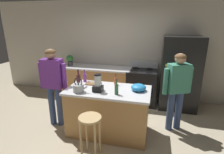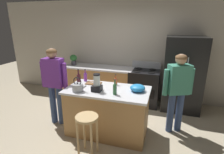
% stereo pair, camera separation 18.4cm
% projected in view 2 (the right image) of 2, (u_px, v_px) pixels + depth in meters
% --- Properties ---
extents(ground_plane, '(14.00, 14.00, 0.00)m').
position_uv_depth(ground_plane, '(108.00, 132.00, 3.60)').
color(ground_plane, beige).
extents(back_wall, '(8.00, 0.10, 2.70)m').
position_uv_depth(back_wall, '(129.00, 51.00, 4.98)').
color(back_wall, beige).
rests_on(back_wall, ground_plane).
extents(kitchen_island, '(1.57, 0.83, 0.92)m').
position_uv_depth(kitchen_island, '(107.00, 111.00, 3.47)').
color(kitchen_island, '#B7844C').
rests_on(kitchen_island, ground_plane).
extents(back_counter_run, '(2.00, 0.64, 0.92)m').
position_uv_depth(back_counter_run, '(98.00, 82.00, 5.10)').
color(back_counter_run, '#B7844C').
rests_on(back_counter_run, ground_plane).
extents(refrigerator, '(0.90, 0.73, 1.81)m').
position_uv_depth(refrigerator, '(183.00, 75.00, 4.30)').
color(refrigerator, black).
rests_on(refrigerator, ground_plane).
extents(stove_range, '(0.76, 0.65, 1.10)m').
position_uv_depth(stove_range, '(144.00, 87.00, 4.71)').
color(stove_range, black).
rests_on(stove_range, ground_plane).
extents(person_by_island_left, '(0.59, 0.23, 1.63)m').
position_uv_depth(person_by_island_left, '(54.00, 80.00, 3.65)').
color(person_by_island_left, '#384C7A').
rests_on(person_by_island_left, ground_plane).
extents(person_by_sink_right, '(0.57, 0.37, 1.58)m').
position_uv_depth(person_by_sink_right, '(178.00, 87.00, 3.36)').
color(person_by_sink_right, '#384C7A').
rests_on(person_by_sink_right, ground_plane).
extents(bar_stool, '(0.36, 0.36, 0.72)m').
position_uv_depth(bar_stool, '(87.00, 126.00, 2.82)').
color(bar_stool, tan).
rests_on(bar_stool, ground_plane).
extents(potted_plant, '(0.20, 0.20, 0.30)m').
position_uv_depth(potted_plant, '(74.00, 59.00, 5.12)').
color(potted_plant, '#4C4C51').
rests_on(potted_plant, back_counter_run).
extents(blender_appliance, '(0.17, 0.17, 0.32)m').
position_uv_depth(blender_appliance, '(97.00, 84.00, 3.21)').
color(blender_appliance, black).
rests_on(blender_appliance, kitchen_island).
extents(bottle_cooking_sauce, '(0.06, 0.06, 0.22)m').
position_uv_depth(bottle_cooking_sauce, '(116.00, 81.00, 3.54)').
color(bottle_cooking_sauce, '#B24C26').
rests_on(bottle_cooking_sauce, kitchen_island).
extents(bottle_soda, '(0.07, 0.07, 0.26)m').
position_uv_depth(bottle_soda, '(85.00, 77.00, 3.76)').
color(bottle_soda, purple).
rests_on(bottle_soda, kitchen_island).
extents(bottle_wine, '(0.08, 0.08, 0.32)m').
position_uv_depth(bottle_wine, '(79.00, 79.00, 3.54)').
color(bottle_wine, '#471923').
rests_on(bottle_wine, kitchen_island).
extents(bottle_olive_oil, '(0.07, 0.07, 0.28)m').
position_uv_depth(bottle_olive_oil, '(115.00, 89.00, 3.06)').
color(bottle_olive_oil, '#2D6638').
rests_on(bottle_olive_oil, kitchen_island).
extents(mixing_bowl, '(0.28, 0.28, 0.12)m').
position_uv_depth(mixing_bowl, '(138.00, 88.00, 3.22)').
color(mixing_bowl, '#268CD8').
rests_on(mixing_bowl, kitchen_island).
extents(tea_kettle, '(0.28, 0.20, 0.27)m').
position_uv_depth(tea_kettle, '(78.00, 87.00, 3.21)').
color(tea_kettle, '#B7BABF').
rests_on(tea_kettle, kitchen_island).
extents(cutting_board, '(0.30, 0.20, 0.02)m').
position_uv_depth(cutting_board, '(94.00, 83.00, 3.62)').
color(cutting_board, brown).
rests_on(cutting_board, kitchen_island).
extents(chef_knife, '(0.22, 0.09, 0.01)m').
position_uv_depth(chef_knife, '(95.00, 83.00, 3.61)').
color(chef_knife, '#B7BABF').
rests_on(chef_knife, cutting_board).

